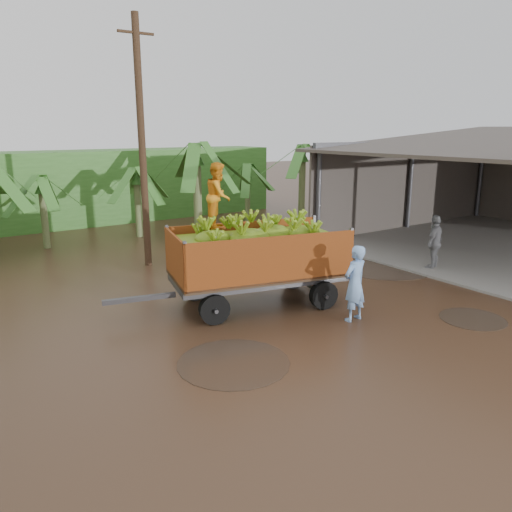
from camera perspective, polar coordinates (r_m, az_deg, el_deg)
The scene contains 8 objects.
ground at distance 13.47m, azimuth 6.00°, elevation -5.93°, with size 100.00×100.00×0.00m, color black.
packing_shed at distance 23.12m, azimuth 26.16°, elevation 7.57°, with size 12.78×10.80×4.76m.
hedge_north at distance 26.47m, azimuth -20.75°, elevation 7.25°, with size 22.00×3.00×3.60m, color #2D661E.
banana_trailer at distance 13.28m, azimuth 0.07°, elevation 0.14°, with size 6.41×3.20×3.82m.
man_blue at distance 12.51m, azimuth 11.22°, elevation -3.09°, with size 0.70×0.46×1.92m, color #7BA6E1.
man_grey at distance 17.80m, azimuth 19.73°, elevation 1.46°, with size 1.10×0.46×1.88m, color slate.
utility_pole at distance 17.36m, azimuth -12.91°, elevation 12.36°, with size 1.20×0.24×8.20m.
banana_plants at distance 16.52m, azimuth -24.17°, elevation 3.41°, with size 24.92×20.56×4.17m.
Camera 1 is at (-8.27, -9.56, 4.65)m, focal length 35.00 mm.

